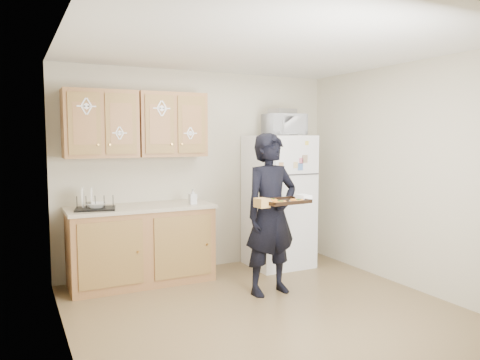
# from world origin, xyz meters

# --- Properties ---
(floor) EXTENTS (3.60, 3.60, 0.00)m
(floor) POSITION_xyz_m (0.00, 0.00, 0.00)
(floor) COLOR brown
(floor) RESTS_ON ground
(ceiling) EXTENTS (3.60, 3.60, 0.00)m
(ceiling) POSITION_xyz_m (0.00, 0.00, 2.50)
(ceiling) COLOR white
(ceiling) RESTS_ON wall_back
(wall_back) EXTENTS (3.60, 0.04, 2.50)m
(wall_back) POSITION_xyz_m (0.00, 1.80, 1.25)
(wall_back) COLOR beige
(wall_back) RESTS_ON floor
(wall_front) EXTENTS (3.60, 0.04, 2.50)m
(wall_front) POSITION_xyz_m (0.00, -1.80, 1.25)
(wall_front) COLOR beige
(wall_front) RESTS_ON floor
(wall_left) EXTENTS (0.04, 3.60, 2.50)m
(wall_left) POSITION_xyz_m (-1.80, 0.00, 1.25)
(wall_left) COLOR beige
(wall_left) RESTS_ON floor
(wall_right) EXTENTS (0.04, 3.60, 2.50)m
(wall_right) POSITION_xyz_m (1.80, 0.00, 1.25)
(wall_right) COLOR beige
(wall_right) RESTS_ON floor
(refrigerator) EXTENTS (0.75, 0.70, 1.70)m
(refrigerator) POSITION_xyz_m (0.95, 1.43, 0.85)
(refrigerator) COLOR white
(refrigerator) RESTS_ON floor
(base_cabinet) EXTENTS (1.60, 0.60, 0.86)m
(base_cabinet) POSITION_xyz_m (-0.85, 1.48, 0.43)
(base_cabinet) COLOR olive
(base_cabinet) RESTS_ON floor
(countertop) EXTENTS (1.64, 0.64, 0.04)m
(countertop) POSITION_xyz_m (-0.85, 1.48, 0.88)
(countertop) COLOR #C0AB94
(countertop) RESTS_ON base_cabinet
(upper_cab_left) EXTENTS (0.80, 0.33, 0.75)m
(upper_cab_left) POSITION_xyz_m (-1.25, 1.61, 1.83)
(upper_cab_left) COLOR olive
(upper_cab_left) RESTS_ON wall_back
(upper_cab_right) EXTENTS (0.80, 0.33, 0.75)m
(upper_cab_right) POSITION_xyz_m (-0.43, 1.61, 1.83)
(upper_cab_right) COLOR olive
(upper_cab_right) RESTS_ON wall_back
(cereal_box) EXTENTS (0.20, 0.07, 0.32)m
(cereal_box) POSITION_xyz_m (1.47, 1.67, 0.16)
(cereal_box) COLOR #F0D255
(cereal_box) RESTS_ON floor
(person) EXTENTS (0.66, 0.47, 1.72)m
(person) POSITION_xyz_m (0.31, 0.52, 0.86)
(person) COLOR black
(person) RESTS_ON floor
(baking_tray) EXTENTS (0.49, 0.38, 0.04)m
(baking_tray) POSITION_xyz_m (0.28, 0.22, 1.03)
(baking_tray) COLOR black
(baking_tray) RESTS_ON person
(pizza_front_left) EXTENTS (0.15, 0.15, 0.02)m
(pizza_front_left) POSITION_xyz_m (0.18, 0.13, 1.05)
(pizza_front_left) COLOR yellow
(pizza_front_left) RESTS_ON baking_tray
(pizza_front_right) EXTENTS (0.15, 0.15, 0.02)m
(pizza_front_right) POSITION_xyz_m (0.39, 0.15, 1.05)
(pizza_front_right) COLOR yellow
(pizza_front_right) RESTS_ON baking_tray
(pizza_back_left) EXTENTS (0.15, 0.15, 0.02)m
(pizza_back_left) POSITION_xyz_m (0.16, 0.29, 1.05)
(pizza_back_left) COLOR yellow
(pizza_back_left) RESTS_ON baking_tray
(microwave) EXTENTS (0.50, 0.34, 0.27)m
(microwave) POSITION_xyz_m (1.00, 1.38, 1.84)
(microwave) COLOR white
(microwave) RESTS_ON refrigerator
(foil_pan) EXTENTS (0.35, 0.28, 0.07)m
(foil_pan) POSITION_xyz_m (0.98, 1.41, 2.01)
(foil_pan) COLOR silver
(foil_pan) RESTS_ON microwave
(dish_rack) EXTENTS (0.47, 0.39, 0.17)m
(dish_rack) POSITION_xyz_m (-1.36, 1.41, 0.98)
(dish_rack) COLOR black
(dish_rack) RESTS_ON countertop
(bowl) EXTENTS (0.27, 0.27, 0.05)m
(bowl) POSITION_xyz_m (-1.35, 1.41, 0.95)
(bowl) COLOR silver
(bowl) RESTS_ON dish_rack
(soap_bottle) EXTENTS (0.08, 0.08, 0.18)m
(soap_bottle) POSITION_xyz_m (-0.27, 1.34, 0.99)
(soap_bottle) COLOR white
(soap_bottle) RESTS_ON countertop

